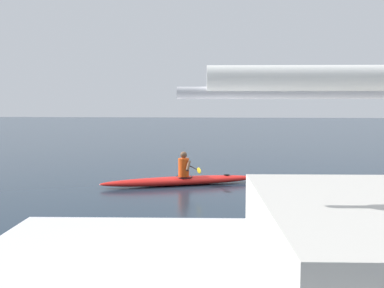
{
  "coord_description": "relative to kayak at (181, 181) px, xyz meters",
  "views": [
    {
      "loc": [
        -0.8,
        13.87,
        2.48
      ],
      "look_at": [
        0.26,
        3.42,
        1.56
      ],
      "focal_mm": 41.12,
      "sensor_mm": 36.0,
      "label": 1
    }
  ],
  "objects": [
    {
      "name": "ground_plane",
      "position": [
        -0.91,
        -0.36,
        -0.14
      ],
      "size": [
        160.0,
        160.0,
        0.0
      ],
      "primitive_type": "plane",
      "color": "#1E2D3D"
    },
    {
      "name": "kayak",
      "position": [
        0.0,
        0.0,
        0.0
      ],
      "size": [
        4.93,
        2.37,
        0.27
      ],
      "color": "red",
      "rests_on": "ground"
    },
    {
      "name": "kayaker",
      "position": [
        -0.1,
        -0.04,
        0.47
      ],
      "size": [
        0.93,
        2.34,
        0.78
      ],
      "color": "#E04C14",
      "rests_on": "kayak"
    }
  ]
}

